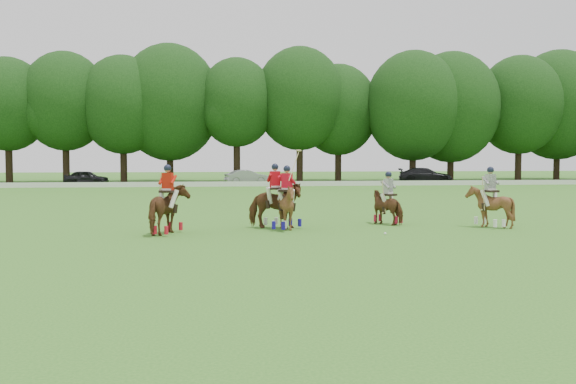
{
  "coord_description": "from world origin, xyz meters",
  "views": [
    {
      "loc": [
        -3.14,
        -19.01,
        2.73
      ],
      "look_at": [
        -0.2,
        4.2,
        1.4
      ],
      "focal_mm": 40.0,
      "sensor_mm": 36.0,
      "label": 1
    }
  ],
  "objects": [
    {
      "name": "polo_ball",
      "position": [
        2.95,
        2.36,
        0.04
      ],
      "size": [
        0.09,
        0.09,
        0.09
      ],
      "primitive_type": "sphere",
      "color": "white",
      "rests_on": "ground"
    },
    {
      "name": "polo_stripe_b",
      "position": [
        7.51,
        4.09,
        0.83
      ],
      "size": [
        1.57,
        1.69,
        2.31
      ],
      "color": "#4E2914",
      "rests_on": "ground"
    },
    {
      "name": "tree_line",
      "position": [
        0.26,
        48.05,
        8.23
      ],
      "size": [
        117.98,
        14.32,
        14.75
      ],
      "color": "black",
      "rests_on": "ground"
    },
    {
      "name": "polo_red_c",
      "position": [
        -0.23,
        4.28,
        0.86
      ],
      "size": [
        1.99,
        2.02,
        2.91
      ],
      "color": "#4E2914",
      "rests_on": "ground"
    },
    {
      "name": "car_right",
      "position": [
        18.44,
        42.5,
        0.77
      ],
      "size": [
        5.64,
        3.35,
        1.53
      ],
      "primitive_type": "imported",
      "rotation": [
        0.0,
        0.0,
        1.33
      ],
      "color": "black",
      "rests_on": "ground"
    },
    {
      "name": "car_left",
      "position": [
        -14.27,
        42.5,
        0.68
      ],
      "size": [
        4.21,
        2.21,
        1.37
      ],
      "primitive_type": "imported",
      "rotation": [
        0.0,
        0.0,
        1.42
      ],
      "color": "black",
      "rests_on": "ground"
    },
    {
      "name": "polo_stripe_a",
      "position": [
        4.01,
        5.68,
        0.74
      ],
      "size": [
        1.58,
        1.72,
        2.1
      ],
      "color": "#4E2914",
      "rests_on": "ground"
    },
    {
      "name": "car_mid",
      "position": [
        0.66,
        42.5,
        0.69
      ],
      "size": [
        4.4,
        2.32,
        1.38
      ],
      "primitive_type": "imported",
      "rotation": [
        0.0,
        0.0,
        1.79
      ],
      "color": "gray",
      "rests_on": "ground"
    },
    {
      "name": "polo_red_a",
      "position": [
        -4.49,
        3.47,
        0.89
      ],
      "size": [
        1.57,
        2.23,
        2.42
      ],
      "color": "#4E2914",
      "rests_on": "ground"
    },
    {
      "name": "boundary_rail",
      "position": [
        0.0,
        38.0,
        0.22
      ],
      "size": [
        120.0,
        0.1,
        0.44
      ],
      "primitive_type": "cube",
      "color": "white",
      "rests_on": "ground"
    },
    {
      "name": "ground",
      "position": [
        0.0,
        0.0,
        0.0
      ],
      "size": [
        180.0,
        180.0,
        0.0
      ],
      "primitive_type": "plane",
      "color": "#2F6C1E",
      "rests_on": "ground"
    },
    {
      "name": "polo_red_b",
      "position": [
        -0.63,
        4.69,
        0.89
      ],
      "size": [
        1.92,
        1.71,
        2.43
      ],
      "color": "#4E2914",
      "rests_on": "ground"
    }
  ]
}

